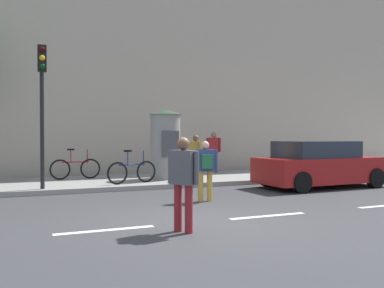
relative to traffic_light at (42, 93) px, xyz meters
The scene contains 13 objects.
ground_plane 6.51m from the traffic_light, 64.42° to the right, with size 80.00×80.00×0.00m, color #38383A.
sidewalk_curb 4.19m from the traffic_light, 35.08° to the left, with size 36.00×4.00×0.15m, color gray.
lane_markings 6.51m from the traffic_light, 64.42° to the right, with size 25.80×0.16×0.01m.
building_backdrop 7.73m from the traffic_light, 69.65° to the left, with size 36.00×5.00×11.42m, color #B7A893.
traffic_light is the anchor object (origin of this frame).
poster_column 4.74m from the traffic_light, 19.09° to the left, with size 1.18×1.18×2.51m.
pedestrian_in_light_jacket 5.22m from the traffic_light, 37.65° to the right, with size 0.65×0.44×1.56m.
pedestrian_in_dark_shirt 6.55m from the traffic_light, 71.03° to the right, with size 0.46×0.56×1.67m.
pedestrian_tallest 7.76m from the traffic_light, 23.62° to the left, with size 0.53×0.52×1.71m.
pedestrian_with_bag 5.37m from the traffic_light, ahead, with size 0.29×0.67×1.57m.
bicycle_leaning 3.70m from the traffic_light, 64.28° to the left, with size 1.77×0.10×1.09m.
bicycle_upright 3.68m from the traffic_light, ahead, with size 1.73×0.49×1.09m.
parked_car_blue 8.95m from the traffic_light, 11.52° to the right, with size 4.37×2.07×1.52m.
Camera 1 is at (-3.13, -7.41, 1.70)m, focal length 38.74 mm.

